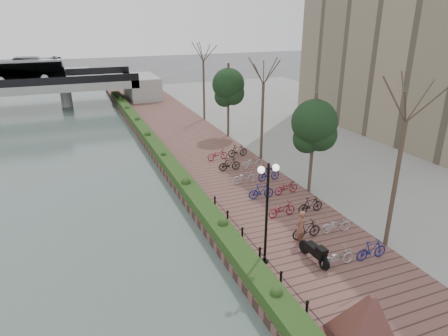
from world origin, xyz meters
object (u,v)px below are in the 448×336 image
lamppost (268,193)px  pedestrian (300,227)px  granite_monument (368,326)px  motorcycle (314,251)px

lamppost → pedestrian: lamppost is taller
granite_monument → lamppost: lamppost is taller
lamppost → granite_monument: bearing=-83.7°
motorcycle → pedestrian: size_ratio=1.00×
lamppost → motorcycle: bearing=-19.8°
motorcycle → granite_monument: bearing=-110.1°
lamppost → motorcycle: 3.78m
lamppost → pedestrian: bearing=19.2°
granite_monument → lamppost: (-0.67, 6.13, 2.35)m
granite_monument → lamppost: bearing=96.3°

